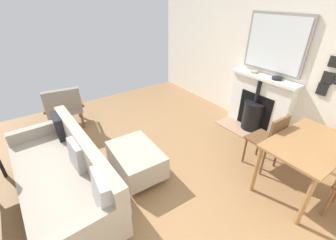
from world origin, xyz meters
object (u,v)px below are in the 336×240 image
at_px(mantel_bowl_far, 277,78).
at_px(ottoman, 136,159).
at_px(mantel_bowl_near, 254,71).
at_px(dining_chair_near_fireplace, 270,138).
at_px(fireplace, 257,107).
at_px(dining_table, 309,149).
at_px(armchair_accent, 64,106).
at_px(sofa, 65,175).

bearing_deg(mantel_bowl_far, ottoman, -9.02).
distance_m(mantel_bowl_near, ottoman, 2.59).
xyz_separation_m(ottoman, dining_chair_near_fireplace, (-1.60, 0.96, 0.27)).
relative_size(fireplace, dining_table, 1.08).
height_order(mantel_bowl_far, armchair_accent, mantel_bowl_far).
bearing_deg(sofa, ottoman, 171.40).
relative_size(armchair_accent, dining_table, 0.75).
height_order(armchair_accent, dining_chair_near_fireplace, dining_chair_near_fireplace).
bearing_deg(armchair_accent, ottoman, 104.50).
distance_m(sofa, armchair_accent, 1.79).
bearing_deg(dining_table, armchair_accent, -57.93).
distance_m(mantel_bowl_near, mantel_bowl_far, 0.44).
bearing_deg(dining_table, ottoman, -42.25).
distance_m(mantel_bowl_far, sofa, 3.48).
bearing_deg(fireplace, ottoman, -4.14).
bearing_deg(ottoman, fireplace, 175.86).
relative_size(mantel_bowl_far, dining_table, 0.14).
relative_size(sofa, ottoman, 2.49).
relative_size(mantel_bowl_far, sofa, 0.08).
height_order(sofa, dining_chair_near_fireplace, dining_chair_near_fireplace).
xyz_separation_m(fireplace, mantel_bowl_far, (-0.03, 0.21, 0.60)).
distance_m(armchair_accent, dining_chair_near_fireplace, 3.52).
distance_m(mantel_bowl_far, armchair_accent, 3.76).
xyz_separation_m(fireplace, sofa, (3.33, -0.31, -0.11)).
xyz_separation_m(mantel_bowl_far, armchair_accent, (2.95, -2.27, -0.59)).
height_order(fireplace, mantel_bowl_far, mantel_bowl_far).
bearing_deg(dining_chair_near_fireplace, fireplace, -136.65).
bearing_deg(fireplace, mantel_bowl_far, 97.58).
height_order(sofa, armchair_accent, armchair_accent).
xyz_separation_m(mantel_bowl_far, ottoman, (2.46, -0.39, -0.80)).
relative_size(mantel_bowl_near, dining_chair_near_fireplace, 0.16).
height_order(mantel_bowl_far, dining_table, mantel_bowl_far).
xyz_separation_m(dining_table, dining_chair_near_fireplace, (0.00, -0.49, -0.11)).
distance_m(ottoman, dining_chair_near_fireplace, 1.88).
bearing_deg(sofa, dining_chair_near_fireplace, 156.25).
height_order(fireplace, armchair_accent, fireplace).
height_order(dining_table, dining_chair_near_fireplace, dining_chair_near_fireplace).
height_order(mantel_bowl_near, mantel_bowl_far, mantel_bowl_far).
distance_m(fireplace, mantel_bowl_near, 0.64).
distance_m(sofa, dining_table, 2.98).
height_order(mantel_bowl_near, ottoman, mantel_bowl_near).
height_order(fireplace, ottoman, fireplace).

